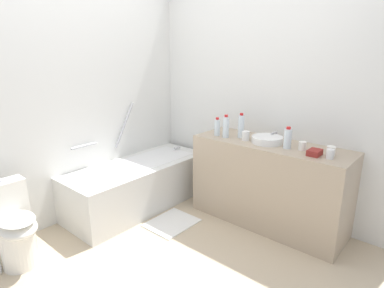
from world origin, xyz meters
The scene contains 18 objects.
ground_plane centered at (0.00, 0.00, 0.00)m, with size 3.74×3.74×0.00m, color #C1AD8E.
wall_back_tiled centered at (0.00, 1.38, 1.21)m, with size 3.14×0.10×2.42m, color silver.
wall_right_mirror centered at (1.42, 0.00, 1.21)m, with size 0.10×3.06×2.42m, color silver.
bathtub centered at (0.48, 1.00, 0.28)m, with size 1.68×0.67×1.15m.
toilet centered at (-0.89, 0.95, 0.34)m, with size 0.35×0.50×0.71m.
vanity_counter centered at (1.10, -0.31, 0.43)m, with size 0.54×1.56×0.86m, color tan.
sink_basin centered at (1.09, -0.27, 0.90)m, with size 0.30×0.30×0.07m, color white.
sink_faucet centered at (1.27, -0.27, 0.90)m, with size 0.12×0.15×0.09m.
water_bottle_0 centered at (1.04, -0.50, 0.96)m, with size 0.07×0.07×0.21m.
water_bottle_1 centered at (1.00, 0.16, 0.98)m, with size 0.07×0.07×0.24m.
water_bottle_2 centered at (1.09, 0.04, 0.99)m, with size 0.06×0.06×0.26m.
water_bottle_3 centered at (1.00, 0.28, 0.95)m, with size 0.06×0.06×0.20m.
drinking_glass_0 centered at (1.08, -0.63, 0.90)m, with size 0.07×0.07×0.08m, color white.
drinking_glass_1 centered at (1.03, -0.06, 0.91)m, with size 0.07×0.07×0.10m, color white.
drinking_glass_2 centered at (1.00, -0.90, 0.90)m, with size 0.06×0.06×0.08m, color white.
drinking_glass_3 centered at (1.10, -0.88, 0.90)m, with size 0.08×0.08×0.08m, color white.
amenity_basket centered at (1.01, -0.77, 0.89)m, with size 0.14×0.10×0.05m, color maroon.
bath_mat centered at (0.43, 0.42, 0.01)m, with size 0.50×0.41×0.01m, color white.
Camera 1 is at (-1.70, -1.70, 1.74)m, focal length 30.05 mm.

